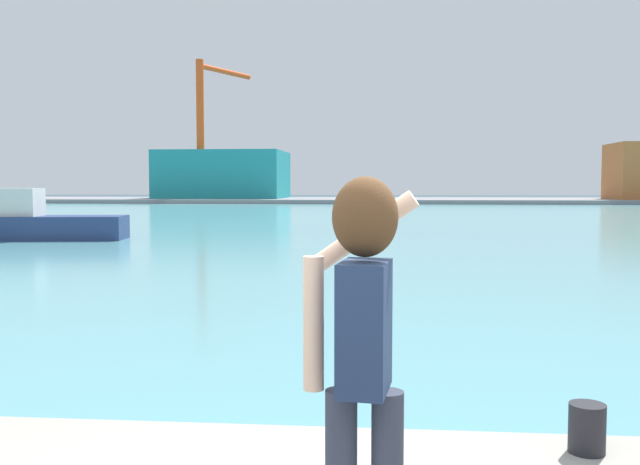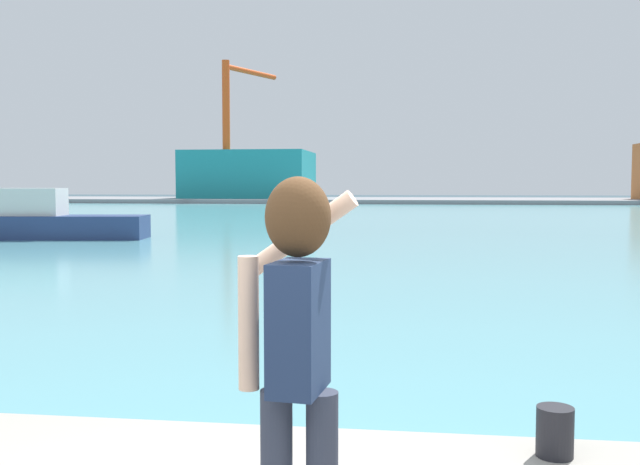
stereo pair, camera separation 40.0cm
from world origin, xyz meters
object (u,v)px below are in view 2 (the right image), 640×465
(warehouse_left, at_px, (250,175))
(harbor_bollard, at_px, (555,432))
(boat_moored, at_px, (48,221))
(person_photographer, at_px, (297,334))
(port_crane, at_px, (232,116))

(warehouse_left, bearing_deg, harbor_bollard, -75.63)
(boat_moored, bearing_deg, warehouse_left, 87.54)
(boat_moored, height_order, warehouse_left, warehouse_left)
(boat_moored, bearing_deg, person_photographer, -67.77)
(harbor_bollard, bearing_deg, boat_moored, 124.44)
(person_photographer, distance_m, boat_moored, 29.77)
(harbor_bollard, relative_size, warehouse_left, 0.02)
(warehouse_left, bearing_deg, port_crane, -108.02)
(harbor_bollard, bearing_deg, person_photographer, -131.92)
(harbor_bollard, bearing_deg, port_crane, 105.83)
(port_crane, bearing_deg, harbor_bollard, -74.17)
(person_photographer, xyz_separation_m, boat_moored, (-15.13, 25.62, -0.93))
(person_photographer, bearing_deg, port_crane, 21.56)
(warehouse_left, relative_size, port_crane, 0.93)
(person_photographer, relative_size, warehouse_left, 0.10)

